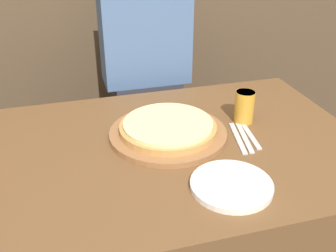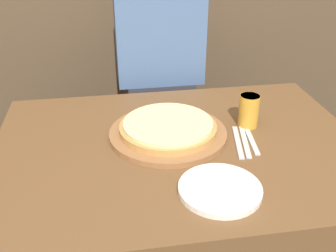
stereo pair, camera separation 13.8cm
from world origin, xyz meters
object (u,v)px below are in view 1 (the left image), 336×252
Objects in this scene: spoon at (251,136)px; dinner_knife at (244,137)px; dinner_plate at (231,185)px; fork at (238,138)px; beer_glass at (244,106)px; pizza_on_board at (168,130)px; diner_person at (146,90)px.

dinner_knife is at bearing 180.00° from spoon.
dinner_plate is at bearing -126.36° from spoon.
dinner_knife is (0.02, -0.00, 0.00)m from fork.
beer_glass reaches higher than dinner_knife.
dinner_plate is 0.29m from fork.
dinner_knife is at bearing -18.28° from pizza_on_board.
dinner_plate is at bearing -118.36° from fork.
beer_glass is 0.09× the size of diner_person.
dinner_plate is 1.31× the size of spoon.
beer_glass is 0.67× the size of spoon.
spoon is at bearing -0.00° from fork.
dinner_knife is at bearing -73.23° from diner_person.
dinner_knife is at bearing -0.00° from fork.
fork and dinner_knife have the same top height.
dinner_plate is 0.32m from spoon.
beer_glass is at bearing -65.85° from diner_person.
dinner_plate is at bearing -119.78° from beer_glass.
pizza_on_board is 0.60m from diner_person.
beer_glass is at bearing 78.45° from spoon.
dinner_knife is 1.17× the size of spoon.
pizza_on_board is 0.25m from fork.
dinner_knife and spoon have the same top height.
diner_person is at bearing 104.80° from fork.
diner_person is (-0.04, 0.93, -0.08)m from dinner_plate.
pizza_on_board is 0.35m from dinner_plate.
beer_glass is 0.63m from diner_person.
pizza_on_board is 0.31× the size of diner_person.
diner_person is at bearing 106.77° from dinner_knife.
dinner_knife is (0.16, 0.25, -0.01)m from dinner_plate.
diner_person reaches higher than dinner_knife.
pizza_on_board is 3.41× the size of beer_glass.
dinner_plate is (-0.21, -0.37, -0.06)m from beer_glass.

